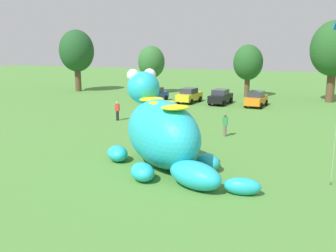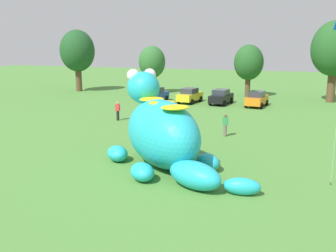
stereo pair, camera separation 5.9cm
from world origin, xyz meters
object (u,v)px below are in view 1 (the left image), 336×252
car_yellow (189,95)px  car_orange (256,99)px  spectator_mid_field (225,125)px  car_blue (155,95)px  spectator_near_inflatable (117,111)px  car_black (221,97)px  giant_inflatable_creature (163,132)px

car_yellow → car_orange: bearing=-2.1°
car_orange → spectator_mid_field: bearing=-92.7°
car_blue → car_orange: same height
car_yellow → spectator_near_inflatable: 12.67m
car_black → car_blue: bearing=-174.0°
car_blue → spectator_mid_field: size_ratio=2.48×
car_orange → spectator_near_inflatable: (-11.03, -11.95, -0.01)m
car_black → spectator_mid_field: bearing=-77.4°
giant_inflatable_creature → car_black: size_ratio=2.24×
giant_inflatable_creature → car_black: giant_inflatable_creature is taller
car_yellow → car_orange: 7.78m
car_blue → car_black: 7.78m
car_black → car_orange: (4.04, -0.30, 0.00)m
car_yellow → car_black: same height
giant_inflatable_creature → car_orange: giant_inflatable_creature is taller
car_yellow → spectator_mid_field: (7.08, -15.00, -0.01)m
car_yellow → spectator_mid_field: size_ratio=2.52×
giant_inflatable_creature → car_black: (-1.26, 22.96, -1.08)m
car_blue → car_yellow: 4.09m
car_yellow → giant_inflatable_creature: bearing=-77.7°
giant_inflatable_creature → car_orange: bearing=83.0°
car_orange → spectator_near_inflatable: size_ratio=2.51×
car_blue → spectator_near_inflatable: bearing=-86.2°
car_orange → spectator_mid_field: 14.72m
car_orange → giant_inflatable_creature: bearing=-97.0°
giant_inflatable_creature → spectator_mid_field: 8.29m
spectator_mid_field → car_black: bearing=102.6°
spectator_near_inflatable → car_yellow: bearing=75.1°
car_blue → car_yellow: bearing=11.3°
car_blue → spectator_mid_field: (11.08, -14.20, -0.01)m
car_orange → car_yellow: bearing=177.9°
car_blue → car_orange: 11.79m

